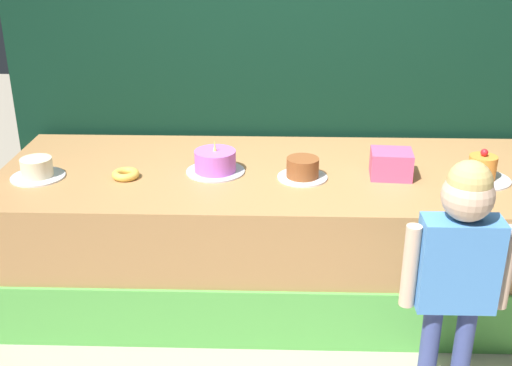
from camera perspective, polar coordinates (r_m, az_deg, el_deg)
ground_plane at (r=3.36m, az=4.14°, el=-14.64°), size 12.00×12.00×0.00m
stage_platform at (r=3.64m, az=3.98°, el=-4.41°), size 3.34×1.18×0.75m
curtain_backdrop at (r=3.97m, az=4.07°, el=13.84°), size 3.66×0.08×2.84m
child_figure at (r=2.73m, az=17.89°, el=-6.31°), size 0.46×0.21×1.18m
pink_box at (r=3.45m, az=12.11°, el=1.69°), size 0.23×0.20×0.15m
donut at (r=3.45m, az=-11.71°, el=0.78°), size 0.15×0.15×0.04m
cake_far_left at (r=3.57m, az=-19.19°, el=1.17°), size 0.29×0.29×0.11m
cake_left at (r=3.45m, az=-3.70°, el=1.88°), size 0.32×0.32×0.18m
cake_center at (r=3.37m, az=4.24°, el=1.25°), size 0.27×0.27×0.11m
cake_right at (r=3.54m, az=19.74°, el=1.11°), size 0.31×0.31×0.18m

